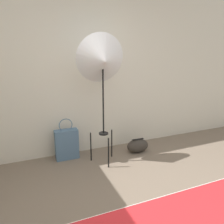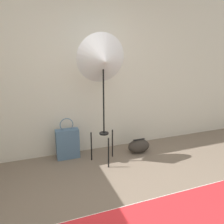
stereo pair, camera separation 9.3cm
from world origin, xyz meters
TOP-DOWN VIEW (x-y plane):
  - wall_back at (0.00, 2.26)m, footprint 8.00×0.05m
  - photo_umbrella at (0.21, 1.75)m, footprint 0.71×0.39m
  - tote_bag at (-0.30, 2.06)m, footprint 0.36×0.15m
  - duffel_bag at (0.85, 1.84)m, footprint 0.38×0.23m

SIDE VIEW (x-z plane):
  - duffel_bag at x=0.85m, z-range 0.00..0.23m
  - tote_bag at x=-0.30m, z-range -0.09..0.58m
  - wall_back at x=0.00m, z-range 0.00..2.60m
  - photo_umbrella at x=0.21m, z-range 0.57..2.48m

